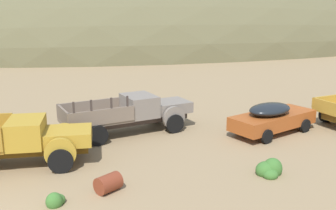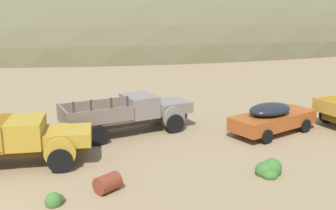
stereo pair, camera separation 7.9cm
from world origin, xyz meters
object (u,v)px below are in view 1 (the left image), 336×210
truck_mustard (23,141)px  car_oxide_orange (275,117)px  oil_drum_tipped (108,183)px  truck_primer_gray (137,113)px

truck_mustard → car_oxide_orange: 11.88m
truck_mustard → oil_drum_tipped: bearing=-42.4°
truck_primer_gray → oil_drum_tipped: truck_primer_gray is taller
truck_primer_gray → oil_drum_tipped: bearing=-122.4°
truck_mustard → truck_primer_gray: bearing=35.9°
oil_drum_tipped → truck_primer_gray: bearing=63.3°
car_oxide_orange → oil_drum_tipped: 9.90m
truck_primer_gray → car_oxide_orange: (6.33, -2.78, -0.19)m
truck_mustard → truck_primer_gray: truck_primer_gray is taller
oil_drum_tipped → truck_mustard: bearing=125.0°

